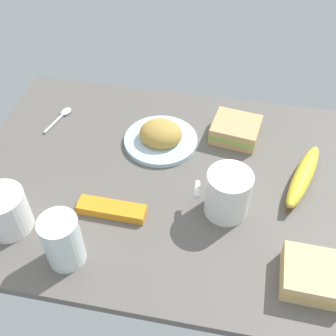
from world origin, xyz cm
name	(u,v)px	position (x,y,z in cm)	size (l,w,h in cm)	color
tabletop	(168,180)	(0.00, 0.00, 1.00)	(90.00, 64.00, 2.00)	#5B5651
plate_of_food	(161,136)	(3.93, -11.12, 3.85)	(17.72, 17.72, 5.96)	silver
coffee_mug_black	(228,193)	(-13.38, 6.71, 7.27)	(11.43, 9.04, 10.27)	white
coffee_mug_milky	(5,211)	(28.43, 18.86, 6.59)	(10.79, 10.86, 8.91)	white
sandwich_main	(236,130)	(-13.51, -16.58, 4.20)	(12.38, 11.46, 4.40)	tan
sandwich_side	(313,276)	(-29.94, 20.26, 4.20)	(11.17, 10.11, 4.40)	#DBB77A
glass_of_milk	(63,243)	(14.59, 23.72, 6.76)	(7.11, 7.11, 10.98)	silver
banana	(303,176)	(-29.14, -4.18, 3.90)	(10.16, 21.09, 3.81)	yellow
spoon	(62,116)	(31.15, -15.78, 2.38)	(4.18, 11.12, 0.80)	silver
snack_bar	(112,209)	(9.40, 11.86, 3.00)	(14.12, 3.81, 2.00)	orange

